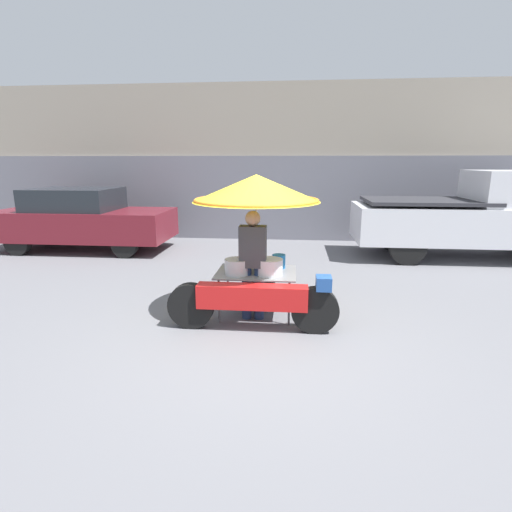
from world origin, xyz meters
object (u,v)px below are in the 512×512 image
object	(u,v)px
parked_car	(83,219)
pickup_truck	(477,217)
vendor_motorcycle_cart	(256,211)
vendor_person	(253,260)

from	to	relation	value
parked_car	pickup_truck	bearing A→B (deg)	0.05
vendor_motorcycle_cart	pickup_truck	world-z (taller)	vendor_motorcycle_cart
parked_car	vendor_person	bearing A→B (deg)	-41.08
parked_car	pickup_truck	xyz separation A→B (m)	(9.67, 0.01, 0.18)
vendor_motorcycle_cart	pickup_truck	distance (m)	6.35
parked_car	vendor_motorcycle_cart	bearing A→B (deg)	-40.21
parked_car	pickup_truck	world-z (taller)	pickup_truck
vendor_motorcycle_cart	parked_car	bearing A→B (deg)	139.79
vendor_person	pickup_truck	size ratio (longest dim) A/B	0.30
vendor_person	pickup_truck	world-z (taller)	pickup_truck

